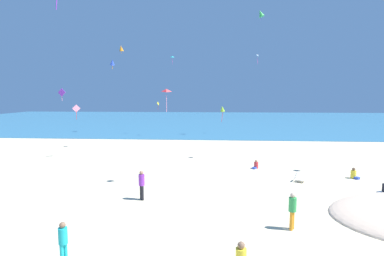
% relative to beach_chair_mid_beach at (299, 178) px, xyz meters
% --- Properties ---
extents(ground_plane, '(120.00, 120.00, 0.00)m').
position_rel_beach_chair_mid_beach_xyz_m(ground_plane, '(-6.71, 0.40, -0.27)').
color(ground_plane, beige).
extents(ocean_water, '(120.00, 60.00, 0.05)m').
position_rel_beach_chair_mid_beach_xyz_m(ocean_water, '(-6.71, 47.68, -0.25)').
color(ocean_water, teal).
rests_on(ocean_water, ground_plane).
extents(beach_chair_mid_beach, '(0.87, 0.82, 0.61)m').
position_rel_beach_chair_mid_beach_xyz_m(beach_chair_mid_beach, '(0.00, 0.00, 0.00)').
color(beach_chair_mid_beach, white).
rests_on(beach_chair_mid_beach, ground_plane).
extents(person_1, '(0.44, 0.44, 1.57)m').
position_rel_beach_chair_mid_beach_xyz_m(person_1, '(-9.23, -4.10, 0.64)').
color(person_1, black).
rests_on(person_1, ground_plane).
extents(person_2, '(0.58, 0.64, 0.73)m').
position_rel_beach_chair_mid_beach_xyz_m(person_2, '(3.87, 1.06, -0.00)').
color(person_2, yellow).
rests_on(person_2, ground_plane).
extents(person_4, '(0.43, 0.43, 1.57)m').
position_rel_beach_chair_mid_beach_xyz_m(person_4, '(-2.19, -7.24, 0.63)').
color(person_4, orange).
rests_on(person_4, ground_plane).
extents(person_5, '(0.56, 0.58, 0.67)m').
position_rel_beach_chair_mid_beach_xyz_m(person_5, '(-2.27, 3.41, -0.02)').
color(person_5, red).
rests_on(person_5, ground_plane).
extents(person_6, '(0.36, 0.36, 1.45)m').
position_rel_beach_chair_mid_beach_xyz_m(person_6, '(-10.30, -10.50, 0.57)').
color(person_6, '#19ADB2').
rests_on(person_6, ground_plane).
extents(kite_white, '(0.35, 0.44, 1.35)m').
position_rel_beach_chair_mid_beach_xyz_m(kite_white, '(0.42, 23.54, 10.61)').
color(kite_white, white).
extents(kite_red, '(0.51, 0.41, 1.41)m').
position_rel_beach_chair_mid_beach_xyz_m(kite_red, '(-8.32, -1.26, 5.52)').
color(kite_red, red).
extents(kite_yellow, '(0.20, 0.55, 1.13)m').
position_rel_beach_chair_mid_beach_xyz_m(kite_yellow, '(-13.00, 21.37, 4.05)').
color(kite_yellow, yellow).
extents(kite_blue, '(0.70, 0.79, 1.04)m').
position_rel_beach_chair_mid_beach_xyz_m(kite_blue, '(-15.75, 11.24, 8.54)').
color(kite_blue, blue).
extents(kite_teal, '(0.49, 0.37, 1.09)m').
position_rel_beach_chair_mid_beach_xyz_m(kite_teal, '(-11.20, 22.64, 10.41)').
color(kite_teal, '#1EADAD').
extents(kite_green, '(1.07, 0.86, 1.39)m').
position_rel_beach_chair_mid_beach_xyz_m(kite_green, '(0.41, 21.68, 15.66)').
color(kite_green, green).
extents(kite_orange, '(0.77, 0.91, 1.18)m').
position_rel_beach_chair_mid_beach_xyz_m(kite_orange, '(-18.57, 23.65, 11.77)').
color(kite_orange, orange).
extents(kite_pink, '(0.56, 0.49, 1.33)m').
position_rel_beach_chair_mid_beach_xyz_m(kite_pink, '(-17.50, 6.46, 4.05)').
color(kite_pink, pink).
extents(kite_lime, '(0.61, 0.63, 1.39)m').
position_rel_beach_chair_mid_beach_xyz_m(kite_lime, '(-4.75, 6.76, 4.09)').
color(kite_lime, '#99DB33').
extents(kite_purple, '(0.65, 0.15, 0.99)m').
position_rel_beach_chair_mid_beach_xyz_m(kite_purple, '(-17.23, 3.47, 5.44)').
color(kite_purple, purple).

